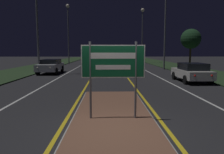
# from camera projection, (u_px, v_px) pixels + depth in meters

# --- Properties ---
(ground_plane) EXTENTS (160.00, 160.00, 0.00)m
(ground_plane) POSITION_uv_depth(u_px,v_px,m) (114.00, 129.00, 6.21)
(ground_plane) COLOR #232326
(median_island) EXTENTS (2.64, 9.16, 0.10)m
(median_island) POSITION_uv_depth(u_px,v_px,m) (113.00, 120.00, 6.91)
(median_island) COLOR #999993
(median_island) RESTS_ON ground_plane
(verge_left) EXTENTS (5.00, 100.00, 0.08)m
(verge_left) POSITION_uv_depth(u_px,v_px,m) (29.00, 69.00, 25.85)
(verge_left) COLOR #23381E
(verge_left) RESTS_ON ground_plane
(verge_right) EXTENTS (5.00, 100.00, 0.08)m
(verge_right) POSITION_uv_depth(u_px,v_px,m) (188.00, 69.00, 26.26)
(verge_right) COLOR #23381E
(verge_right) RESTS_ON ground_plane
(centre_line_yellow_left) EXTENTS (0.12, 70.00, 0.01)m
(centre_line_yellow_left) POSITION_uv_depth(u_px,v_px,m) (98.00, 67.00, 30.99)
(centre_line_yellow_left) COLOR gold
(centre_line_yellow_left) RESTS_ON ground_plane
(centre_line_yellow_right) EXTENTS (0.12, 70.00, 0.01)m
(centre_line_yellow_right) POSITION_uv_depth(u_px,v_px,m) (119.00, 67.00, 31.06)
(centre_line_yellow_right) COLOR gold
(centre_line_yellow_right) RESTS_ON ground_plane
(lane_line_white_left) EXTENTS (0.12, 70.00, 0.01)m
(lane_line_white_left) POSITION_uv_depth(u_px,v_px,m) (79.00, 67.00, 30.93)
(lane_line_white_left) COLOR silver
(lane_line_white_left) RESTS_ON ground_plane
(lane_line_white_right) EXTENTS (0.12, 70.00, 0.01)m
(lane_line_white_right) POSITION_uv_depth(u_px,v_px,m) (138.00, 66.00, 31.11)
(lane_line_white_right) COLOR silver
(lane_line_white_right) RESTS_ON ground_plane
(edge_line_white_left) EXTENTS (0.10, 70.00, 0.01)m
(edge_line_white_left) POSITION_uv_depth(u_px,v_px,m) (58.00, 67.00, 30.86)
(edge_line_white_left) COLOR silver
(edge_line_white_left) RESTS_ON ground_plane
(edge_line_white_right) EXTENTS (0.10, 70.00, 0.01)m
(edge_line_white_right) POSITION_uv_depth(u_px,v_px,m) (159.00, 66.00, 31.18)
(edge_line_white_right) COLOR silver
(edge_line_white_right) RESTS_ON ground_plane
(highway_sign) EXTENTS (1.95, 0.07, 2.39)m
(highway_sign) POSITION_uv_depth(u_px,v_px,m) (113.00, 65.00, 6.70)
(highway_sign) COLOR #56565B
(highway_sign) RESTS_ON median_island
(streetlight_left_near) EXTENTS (0.51, 0.51, 9.90)m
(streetlight_left_near) POSITION_uv_depth(u_px,v_px,m) (37.00, 7.00, 19.91)
(streetlight_left_near) COLOR #56565B
(streetlight_left_near) RESTS_ON ground_plane
(streetlight_left_far) EXTENTS (0.58, 0.58, 9.78)m
(streetlight_left_far) POSITION_uv_depth(u_px,v_px,m) (68.00, 24.00, 35.85)
(streetlight_left_far) COLOR #56565B
(streetlight_left_far) RESTS_ON ground_plane
(streetlight_right_near) EXTENTS (0.48, 0.48, 8.81)m
(streetlight_right_near) POSITION_uv_depth(u_px,v_px,m) (165.00, 23.00, 25.36)
(streetlight_right_near) COLOR #56565B
(streetlight_right_near) RESTS_ON ground_plane
(streetlight_right_far) EXTENTS (0.63, 0.63, 9.75)m
(streetlight_right_far) POSITION_uv_depth(u_px,v_px,m) (142.00, 25.00, 39.05)
(streetlight_right_far) COLOR #56565B
(streetlight_right_far) RESTS_ON ground_plane
(car_receding_0) EXTENTS (1.87, 4.08, 1.36)m
(car_receding_0) POSITION_uv_depth(u_px,v_px,m) (192.00, 72.00, 15.62)
(car_receding_0) COLOR silver
(car_receding_0) RESTS_ON ground_plane
(car_receding_1) EXTENTS (2.01, 4.38, 1.40)m
(car_receding_1) POSITION_uv_depth(u_px,v_px,m) (132.00, 63.00, 26.90)
(car_receding_1) COLOR black
(car_receding_1) RESTS_ON ground_plane
(car_receding_2) EXTENTS (1.89, 4.45, 1.50)m
(car_receding_2) POSITION_uv_depth(u_px,v_px,m) (123.00, 59.00, 39.06)
(car_receding_2) COLOR maroon
(car_receding_2) RESTS_ON ground_plane
(car_receding_3) EXTENTS (1.88, 4.47, 1.46)m
(car_receding_3) POSITION_uv_depth(u_px,v_px,m) (120.00, 57.00, 49.17)
(car_receding_3) COLOR black
(car_receding_3) RESTS_ON ground_plane
(car_approaching_0) EXTENTS (1.94, 4.57, 1.38)m
(car_approaching_0) POSITION_uv_depth(u_px,v_px,m) (51.00, 66.00, 21.59)
(car_approaching_0) COLOR #B7B7BC
(car_approaching_0) RESTS_ON ground_plane
(roadside_palm_right) EXTENTS (2.51, 2.51, 4.91)m
(roadside_palm_right) POSITION_uv_depth(u_px,v_px,m) (191.00, 39.00, 27.55)
(roadside_palm_right) COLOR #4C3823
(roadside_palm_right) RESTS_ON verge_right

